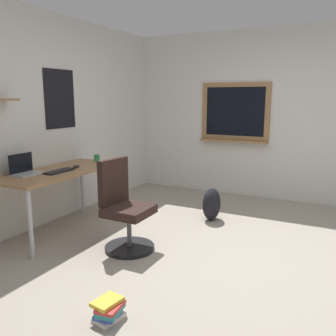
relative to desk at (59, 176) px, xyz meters
name	(u,v)px	position (x,y,z in m)	size (l,w,h in m)	color
ground_plane	(231,259)	(0.17, -2.04, -0.67)	(5.20, 5.20, 0.00)	#9E9384
wall_back	(40,120)	(0.17, 0.41, 0.63)	(5.00, 0.30, 2.60)	silver
wall_right	(281,115)	(2.62, -2.01, 0.63)	(0.22, 5.00, 2.60)	silver
desk	(59,176)	(0.00, 0.00, 0.00)	(1.53, 0.67, 0.74)	#997047
office_chair	(124,211)	(-0.08, -0.95, -0.26)	(0.52, 0.52, 0.95)	black
laptop	(25,170)	(-0.34, 0.16, 0.12)	(0.31, 0.21, 0.23)	#ADAFB5
keyboard	(59,171)	(-0.08, -0.08, 0.08)	(0.37, 0.13, 0.02)	black
computer_mouse	(76,166)	(0.20, -0.08, 0.09)	(0.10, 0.06, 0.03)	#262628
coffee_mug	(97,158)	(0.66, -0.03, 0.12)	(0.08, 0.08, 0.09)	#338C4C
backpack	(212,204)	(1.18, -1.46, -0.46)	(0.32, 0.22, 0.42)	black
book_stack_on_floor	(109,310)	(-1.18, -1.55, -0.60)	(0.24, 0.21, 0.15)	silver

